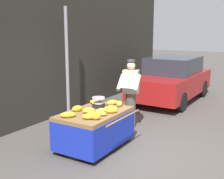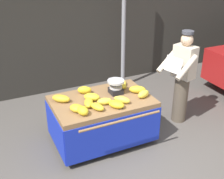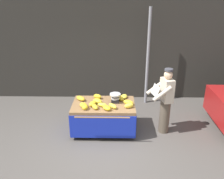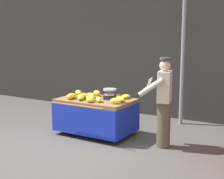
{
  "view_description": "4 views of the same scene",
  "coord_description": "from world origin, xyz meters",
  "px_view_note": "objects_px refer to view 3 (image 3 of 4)",
  "views": [
    {
      "loc": [
        -4.76,
        -2.44,
        2.41
      ],
      "look_at": [
        0.43,
        0.7,
        1.17
      ],
      "focal_mm": 46.46,
      "sensor_mm": 36.0,
      "label": 1
    },
    {
      "loc": [
        -1.66,
        -2.96,
        2.95
      ],
      "look_at": [
        0.09,
        0.74,
        0.97
      ],
      "focal_mm": 46.97,
      "sensor_mm": 36.0,
      "label": 2
    },
    {
      "loc": [
        0.26,
        -4.54,
        3.34
      ],
      "look_at": [
        0.17,
        0.92,
        1.14
      ],
      "focal_mm": 37.7,
      "sensor_mm": 36.0,
      "label": 3
    },
    {
      "loc": [
        3.66,
        -4.67,
        2.06
      ],
      "look_at": [
        0.39,
        0.79,
        1.03
      ],
      "focal_mm": 50.54,
      "sensor_mm": 36.0,
      "label": 4
    }
  ],
  "objects_px": {
    "banana_bunch_0": "(129,106)",
    "banana_bunch_3": "(120,98)",
    "banana_bunch_6": "(128,102)",
    "vendor_person": "(165,101)",
    "banana_bunch_5": "(113,106)",
    "banana_bunch_9": "(93,104)",
    "banana_bunch_4": "(81,98)",
    "banana_bunch_12": "(95,107)",
    "banana_bunch_13": "(97,96)",
    "banana_bunch_11": "(83,105)",
    "weighing_scale": "(115,98)",
    "street_pole": "(148,58)",
    "banana_bunch_10": "(107,108)",
    "banana_bunch_8": "(98,101)",
    "banana_cart": "(104,111)",
    "banana_bunch_2": "(85,107)",
    "banana_bunch_7": "(102,105)",
    "banana_bunch_1": "(124,96)"
  },
  "relations": [
    {
      "from": "banana_bunch_10",
      "to": "banana_bunch_0",
      "type": "bearing_deg",
      "value": 12.19
    },
    {
      "from": "banana_bunch_8",
      "to": "banana_bunch_5",
      "type": "bearing_deg",
      "value": -36.08
    },
    {
      "from": "banana_bunch_0",
      "to": "banana_bunch_4",
      "type": "relative_size",
      "value": 0.78
    },
    {
      "from": "banana_bunch_0",
      "to": "banana_bunch_12",
      "type": "xyz_separation_m",
      "value": [
        -0.82,
        -0.05,
        -0.01
      ]
    },
    {
      "from": "banana_bunch_11",
      "to": "banana_bunch_12",
      "type": "bearing_deg",
      "value": -15.06
    },
    {
      "from": "banana_bunch_2",
      "to": "banana_bunch_13",
      "type": "height_order",
      "value": "same"
    },
    {
      "from": "banana_bunch_5",
      "to": "banana_bunch_11",
      "type": "bearing_deg",
      "value": 176.19
    },
    {
      "from": "banana_bunch_4",
      "to": "banana_bunch_13",
      "type": "distance_m",
      "value": 0.45
    },
    {
      "from": "banana_bunch_0",
      "to": "banana_bunch_11",
      "type": "distance_m",
      "value": 1.12
    },
    {
      "from": "banana_cart",
      "to": "banana_bunch_12",
      "type": "bearing_deg",
      "value": -125.36
    },
    {
      "from": "banana_cart",
      "to": "banana_bunch_8",
      "type": "bearing_deg",
      "value": 165.79
    },
    {
      "from": "banana_bunch_0",
      "to": "banana_cart",
      "type": "bearing_deg",
      "value": 160.39
    },
    {
      "from": "banana_bunch_0",
      "to": "banana_bunch_3",
      "type": "distance_m",
      "value": 0.49
    },
    {
      "from": "banana_bunch_0",
      "to": "banana_bunch_3",
      "type": "xyz_separation_m",
      "value": [
        -0.2,
        0.44,
        -0.01
      ]
    },
    {
      "from": "banana_bunch_1",
      "to": "banana_bunch_6",
      "type": "distance_m",
      "value": 0.41
    },
    {
      "from": "banana_bunch_6",
      "to": "vendor_person",
      "type": "relative_size",
      "value": 0.16
    },
    {
      "from": "banana_bunch_5",
      "to": "banana_bunch_9",
      "type": "height_order",
      "value": "banana_bunch_5"
    },
    {
      "from": "banana_bunch_6",
      "to": "banana_bunch_13",
      "type": "xyz_separation_m",
      "value": [
        -0.8,
        0.35,
        0.0
      ]
    },
    {
      "from": "banana_bunch_12",
      "to": "vendor_person",
      "type": "relative_size",
      "value": 0.15
    },
    {
      "from": "street_pole",
      "to": "banana_bunch_3",
      "type": "height_order",
      "value": "street_pole"
    },
    {
      "from": "banana_bunch_0",
      "to": "banana_bunch_13",
      "type": "bearing_deg",
      "value": 146.52
    },
    {
      "from": "street_pole",
      "to": "banana_bunch_10",
      "type": "xyz_separation_m",
      "value": [
        -1.21,
        -2.12,
        -0.68
      ]
    },
    {
      "from": "banana_bunch_0",
      "to": "banana_bunch_8",
      "type": "height_order",
      "value": "banana_bunch_0"
    },
    {
      "from": "street_pole",
      "to": "banana_bunch_12",
      "type": "xyz_separation_m",
      "value": [
        -1.49,
        -2.05,
        -0.69
      ]
    },
    {
      "from": "banana_bunch_5",
      "to": "banana_bunch_10",
      "type": "xyz_separation_m",
      "value": [
        -0.14,
        -0.1,
        -0.0
      ]
    },
    {
      "from": "weighing_scale",
      "to": "banana_bunch_3",
      "type": "xyz_separation_m",
      "value": [
        0.13,
        0.12,
        -0.07
      ]
    },
    {
      "from": "banana_bunch_0",
      "to": "vendor_person",
      "type": "bearing_deg",
      "value": 12.36
    },
    {
      "from": "banana_bunch_7",
      "to": "banana_bunch_10",
      "type": "xyz_separation_m",
      "value": [
        0.12,
        -0.17,
        0.0
      ]
    },
    {
      "from": "banana_bunch_7",
      "to": "banana_cart",
      "type": "bearing_deg",
      "value": 80.58
    },
    {
      "from": "banana_bunch_5",
      "to": "banana_bunch_7",
      "type": "xyz_separation_m",
      "value": [
        -0.26,
        0.07,
        -0.0
      ]
    },
    {
      "from": "banana_bunch_3",
      "to": "banana_bunch_11",
      "type": "distance_m",
      "value": 1.0
    },
    {
      "from": "banana_bunch_2",
      "to": "banana_bunch_11",
      "type": "distance_m",
      "value": 0.13
    },
    {
      "from": "banana_bunch_7",
      "to": "vendor_person",
      "type": "height_order",
      "value": "vendor_person"
    },
    {
      "from": "banana_bunch_1",
      "to": "banana_bunch_6",
      "type": "xyz_separation_m",
      "value": [
        0.1,
        -0.4,
        0.02
      ]
    },
    {
      "from": "banana_bunch_4",
      "to": "banana_bunch_12",
      "type": "distance_m",
      "value": 0.63
    },
    {
      "from": "banana_bunch_7",
      "to": "banana_bunch_10",
      "type": "bearing_deg",
      "value": -55.4
    },
    {
      "from": "weighing_scale",
      "to": "banana_bunch_2",
      "type": "distance_m",
      "value": 0.84
    },
    {
      "from": "street_pole",
      "to": "banana_bunch_11",
      "type": "height_order",
      "value": "street_pole"
    },
    {
      "from": "banana_bunch_10",
      "to": "banana_bunch_13",
      "type": "distance_m",
      "value": 0.7
    },
    {
      "from": "street_pole",
      "to": "banana_bunch_3",
      "type": "xyz_separation_m",
      "value": [
        -0.87,
        -1.56,
        -0.69
      ]
    },
    {
      "from": "banana_bunch_11",
      "to": "banana_bunch_12",
      "type": "relative_size",
      "value": 0.91
    },
    {
      "from": "vendor_person",
      "to": "banana_bunch_10",
      "type": "bearing_deg",
      "value": -167.7
    },
    {
      "from": "banana_bunch_4",
      "to": "banana_bunch_1",
      "type": "bearing_deg",
      "value": 8.29
    },
    {
      "from": "banana_bunch_4",
      "to": "banana_bunch_7",
      "type": "bearing_deg",
      "value": -32.14
    },
    {
      "from": "banana_bunch_1",
      "to": "vendor_person",
      "type": "xyz_separation_m",
      "value": [
        1.02,
        -0.39,
        0.05
      ]
    },
    {
      "from": "banana_bunch_8",
      "to": "street_pole",
      "type": "bearing_deg",
      "value": 50.16
    },
    {
      "from": "banana_bunch_5",
      "to": "banana_bunch_6",
      "type": "distance_m",
      "value": 0.44
    },
    {
      "from": "banana_bunch_5",
      "to": "banana_bunch_9",
      "type": "bearing_deg",
      "value": 164.71
    },
    {
      "from": "banana_bunch_11",
      "to": "banana_bunch_4",
      "type": "bearing_deg",
      "value": 107.28
    },
    {
      "from": "banana_bunch_4",
      "to": "banana_bunch_12",
      "type": "xyz_separation_m",
      "value": [
        0.41,
        -0.47,
        -0.01
      ]
    }
  ]
}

